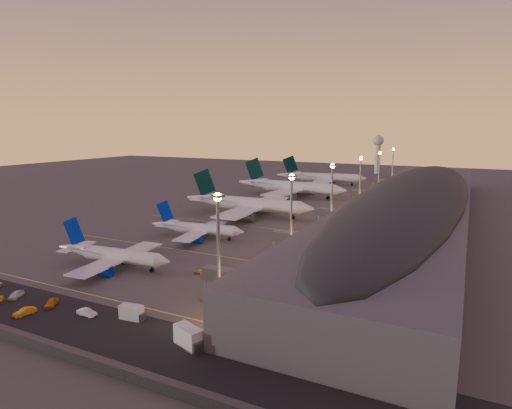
# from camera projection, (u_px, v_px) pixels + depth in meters

# --- Properties ---
(ground) EXTENTS (700.00, 700.00, 0.00)m
(ground) POSITION_uv_depth(u_px,v_px,m) (190.00, 246.00, 141.90)
(ground) COLOR #464340
(airliner_narrow_south) EXTENTS (37.87, 33.99, 13.52)m
(airliner_narrow_south) POSITION_uv_depth(u_px,v_px,m) (112.00, 255.00, 120.36)
(airliner_narrow_south) COLOR silver
(airliner_narrow_south) RESTS_ON ground
(airliner_narrow_north) EXTENTS (36.05, 32.49, 12.88)m
(airliner_narrow_north) POSITION_uv_depth(u_px,v_px,m) (197.00, 228.00, 152.60)
(airliner_narrow_north) COLOR silver
(airliner_narrow_north) RESTS_ON ground
(airliner_wide_near) EXTENTS (63.04, 57.31, 20.20)m
(airliner_wide_near) POSITION_uv_depth(u_px,v_px,m) (247.00, 204.00, 191.18)
(airliner_wide_near) COLOR silver
(airliner_wide_near) RESTS_ON ground
(airliner_wide_mid) EXTENTS (67.06, 61.14, 21.46)m
(airliner_wide_mid) POSITION_uv_depth(u_px,v_px,m) (290.00, 187.00, 244.21)
(airliner_wide_mid) COLOR silver
(airliner_wide_mid) RESTS_ON ground
(airliner_wide_far) EXTENTS (61.50, 56.65, 19.71)m
(airliner_wide_far) POSITION_uv_depth(u_px,v_px,m) (321.00, 177.00, 294.35)
(airliner_wide_far) COLOR silver
(airliner_wide_far) RESTS_ON ground
(terminal_building) EXTENTS (56.35, 255.00, 17.46)m
(terminal_building) POSITION_uv_depth(u_px,v_px,m) (415.00, 201.00, 176.75)
(terminal_building) COLOR #4D4D52
(terminal_building) RESTS_ON ground
(light_masts) EXTENTS (2.20, 217.20, 25.90)m
(light_masts) POSITION_uv_depth(u_px,v_px,m) (349.00, 179.00, 180.04)
(light_masts) COLOR slate
(light_masts) RESTS_ON ground
(radar_tower) EXTENTS (9.00, 9.00, 32.50)m
(radar_tower) POSITION_uv_depth(u_px,v_px,m) (378.00, 148.00, 362.23)
(radar_tower) COLOR silver
(radar_tower) RESTS_ON ground
(service_lane) EXTENTS (260.00, 16.00, 0.01)m
(service_lane) POSITION_uv_depth(u_px,v_px,m) (39.00, 309.00, 92.66)
(service_lane) COLOR black
(service_lane) RESTS_ON ground
(lane_markings) EXTENTS (90.00, 180.36, 0.00)m
(lane_markings) POSITION_uv_depth(u_px,v_px,m) (246.00, 223.00, 177.07)
(lane_markings) COLOR #D8C659
(lane_markings) RESTS_ON ground
(baggage_tug_a) EXTENTS (3.49, 1.61, 1.03)m
(baggage_tug_a) POSITION_uv_depth(u_px,v_px,m) (207.00, 299.00, 96.79)
(baggage_tug_a) COLOR orange
(baggage_tug_a) RESTS_ON ground
(baggage_tug_b) EXTENTS (3.36, 2.77, 0.95)m
(baggage_tug_b) POSITION_uv_depth(u_px,v_px,m) (201.00, 272.00, 115.17)
(baggage_tug_b) COLOR orange
(baggage_tug_b) RESTS_ON ground
(baggage_tug_c) EXTENTS (3.89, 2.26, 1.09)m
(baggage_tug_c) POSITION_uv_depth(u_px,v_px,m) (276.00, 249.00, 137.34)
(baggage_tug_c) COLOR orange
(baggage_tug_c) RESTS_ON ground
(catering_truck_a) EXTENTS (5.51, 2.69, 2.98)m
(catering_truck_a) POSITION_uv_depth(u_px,v_px,m) (133.00, 313.00, 87.66)
(catering_truck_a) COLOR silver
(catering_truck_a) RESTS_ON ground
(catering_truck_b) EXTENTS (7.01, 4.64, 3.68)m
(catering_truck_b) POSITION_uv_depth(u_px,v_px,m) (190.00, 338.00, 76.51)
(catering_truck_b) COLOR silver
(catering_truck_b) RESTS_ON ground
(service_van_c) EXTENTS (3.50, 4.90, 1.55)m
(service_van_c) POSITION_uv_depth(u_px,v_px,m) (16.00, 295.00, 98.67)
(service_van_c) COLOR silver
(service_van_c) RESTS_ON ground
(service_van_d) EXTENTS (2.33, 4.73, 1.49)m
(service_van_d) POSITION_uv_depth(u_px,v_px,m) (25.00, 312.00, 89.61)
(service_van_d) COLOR orange
(service_van_d) RESTS_ON ground
(service_van_e) EXTENTS (4.53, 1.67, 1.48)m
(service_van_e) POSITION_uv_depth(u_px,v_px,m) (87.00, 312.00, 89.35)
(service_van_e) COLOR silver
(service_van_e) RESTS_ON ground
(service_van_f) EXTENTS (3.97, 4.86, 1.56)m
(service_van_f) POSITION_uv_depth(u_px,v_px,m) (51.00, 303.00, 94.14)
(service_van_f) COLOR orange
(service_van_f) RESTS_ON ground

